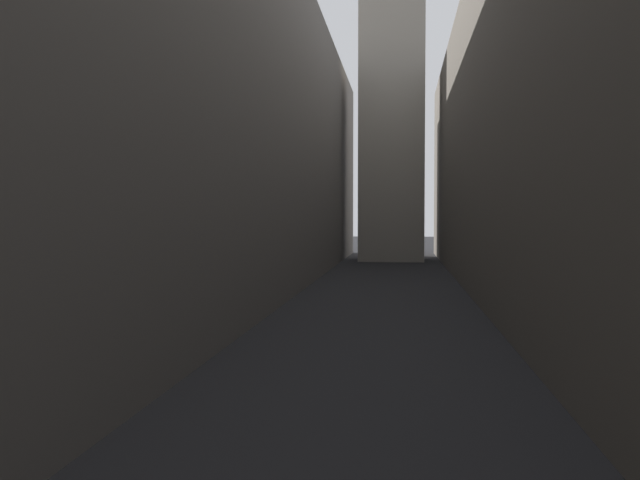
{
  "coord_description": "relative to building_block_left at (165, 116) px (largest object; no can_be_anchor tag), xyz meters",
  "views": [
    {
      "loc": [
        1.23,
        11.32,
        5.04
      ],
      "look_at": [
        0.0,
        21.41,
        4.69
      ],
      "focal_mm": 37.82,
      "sensor_mm": 36.0,
      "label": 1
    }
  ],
  "objects": [
    {
      "name": "building_block_left",
      "position": [
        0.0,
        0.0,
        0.0
      ],
      "size": [
        14.48,
        108.0,
        22.03
      ],
      "primitive_type": "cube",
      "color": "slate",
      "rests_on": "ground"
    },
    {
      "name": "ground_plane",
      "position": [
        12.74,
        -2.0,
        -11.01
      ],
      "size": [
        264.0,
        264.0,
        0.0
      ],
      "primitive_type": "plane",
      "color": "#232326"
    },
    {
      "name": "building_block_right",
      "position": [
        23.6,
        0.0,
        -0.25
      ],
      "size": [
        10.71,
        108.0,
        21.52
      ],
      "primitive_type": "cube",
      "color": "#60594F",
      "rests_on": "ground"
    }
  ]
}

